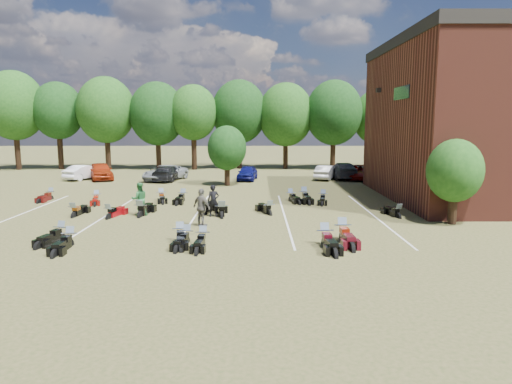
{
  "coord_description": "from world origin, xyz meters",
  "views": [
    {
      "loc": [
        0.42,
        -22.02,
        5.18
      ],
      "look_at": [
        0.4,
        4.0,
        1.2
      ],
      "focal_mm": 32.0,
      "sensor_mm": 36.0,
      "label": 1
    }
  ],
  "objects_px": {
    "car_4": "(247,173)",
    "motorcycle_0": "(70,247)",
    "motorcycle_14": "(51,200)",
    "person_grey": "(202,208)",
    "person_green": "(139,199)",
    "car_0": "(101,171)",
    "motorcycle_7": "(109,219)",
    "person_black": "(213,201)",
    "motorcycle_3": "(203,245)"
  },
  "relations": [
    {
      "from": "motorcycle_14",
      "to": "person_grey",
      "type": "bearing_deg",
      "value": -31.35
    },
    {
      "from": "person_grey",
      "to": "motorcycle_14",
      "type": "height_order",
      "value": "person_grey"
    },
    {
      "from": "car_0",
      "to": "motorcycle_14",
      "type": "bearing_deg",
      "value": -113.54
    },
    {
      "from": "car_0",
      "to": "motorcycle_7",
      "type": "distance_m",
      "value": 18.27
    },
    {
      "from": "person_green",
      "to": "person_grey",
      "type": "bearing_deg",
      "value": 124.27
    },
    {
      "from": "motorcycle_0",
      "to": "motorcycle_7",
      "type": "distance_m",
      "value": 5.6
    },
    {
      "from": "motorcycle_7",
      "to": "motorcycle_14",
      "type": "bearing_deg",
      "value": -32.76
    },
    {
      "from": "person_green",
      "to": "person_grey",
      "type": "relative_size",
      "value": 0.96
    },
    {
      "from": "car_4",
      "to": "motorcycle_0",
      "type": "distance_m",
      "value": 23.48
    },
    {
      "from": "car_0",
      "to": "car_4",
      "type": "bearing_deg",
      "value": -26.42
    },
    {
      "from": "car_4",
      "to": "person_black",
      "type": "height_order",
      "value": "person_black"
    },
    {
      "from": "car_0",
      "to": "motorcycle_0",
      "type": "bearing_deg",
      "value": -99.25
    },
    {
      "from": "person_black",
      "to": "person_grey",
      "type": "height_order",
      "value": "person_grey"
    },
    {
      "from": "motorcycle_3",
      "to": "motorcycle_7",
      "type": "distance_m",
      "value": 7.8
    },
    {
      "from": "car_4",
      "to": "motorcycle_3",
      "type": "bearing_deg",
      "value": -86.48
    },
    {
      "from": "person_grey",
      "to": "motorcycle_7",
      "type": "height_order",
      "value": "person_grey"
    },
    {
      "from": "car_0",
      "to": "motorcycle_3",
      "type": "xyz_separation_m",
      "value": [
        11.94,
        -22.48,
        -0.79
      ]
    },
    {
      "from": "car_0",
      "to": "person_black",
      "type": "xyz_separation_m",
      "value": [
        11.84,
        -16.51,
        0.1
      ]
    },
    {
      "from": "car_4",
      "to": "person_green",
      "type": "xyz_separation_m",
      "value": [
        -5.75,
        -15.84,
        0.27
      ]
    },
    {
      "from": "person_black",
      "to": "motorcycle_7",
      "type": "distance_m",
      "value": 5.72
    },
    {
      "from": "car_0",
      "to": "motorcycle_0",
      "type": "distance_m",
      "value": 23.64
    },
    {
      "from": "person_green",
      "to": "car_0",
      "type": "bearing_deg",
      "value": -84.41
    },
    {
      "from": "person_green",
      "to": "motorcycle_14",
      "type": "height_order",
      "value": "person_green"
    },
    {
      "from": "motorcycle_3",
      "to": "motorcycle_7",
      "type": "xyz_separation_m",
      "value": [
        -5.71,
        5.32,
        0.0
      ]
    },
    {
      "from": "person_green",
      "to": "motorcycle_0",
      "type": "distance_m",
      "value": 6.75
    },
    {
      "from": "person_green",
      "to": "motorcycle_14",
      "type": "xyz_separation_m",
      "value": [
        -7.41,
        5.3,
        -0.93
      ]
    },
    {
      "from": "person_green",
      "to": "person_grey",
      "type": "height_order",
      "value": "person_grey"
    },
    {
      "from": "car_4",
      "to": "motorcycle_7",
      "type": "height_order",
      "value": "car_4"
    },
    {
      "from": "motorcycle_3",
      "to": "person_black",
      "type": "bearing_deg",
      "value": 93.7
    },
    {
      "from": "person_green",
      "to": "motorcycle_7",
      "type": "relative_size",
      "value": 0.89
    },
    {
      "from": "person_green",
      "to": "motorcycle_7",
      "type": "distance_m",
      "value": 1.96
    },
    {
      "from": "person_black",
      "to": "car_0",
      "type": "bearing_deg",
      "value": 121.21
    },
    {
      "from": "person_grey",
      "to": "motorcycle_0",
      "type": "xyz_separation_m",
      "value": [
        -5.13,
        -3.77,
        -0.97
      ]
    },
    {
      "from": "motorcycle_0",
      "to": "motorcycle_3",
      "type": "height_order",
      "value": "motorcycle_0"
    },
    {
      "from": "car_4",
      "to": "person_black",
      "type": "distance_m",
      "value": 16.22
    },
    {
      "from": "motorcycle_14",
      "to": "car_0",
      "type": "bearing_deg",
      "value": 95.69
    },
    {
      "from": "person_black",
      "to": "motorcycle_14",
      "type": "relative_size",
      "value": 0.88
    },
    {
      "from": "motorcycle_0",
      "to": "motorcycle_7",
      "type": "bearing_deg",
      "value": 90.81
    },
    {
      "from": "car_0",
      "to": "motorcycle_14",
      "type": "height_order",
      "value": "car_0"
    },
    {
      "from": "car_4",
      "to": "motorcycle_7",
      "type": "bearing_deg",
      "value": -105.81
    },
    {
      "from": "person_grey",
      "to": "motorcycle_14",
      "type": "bearing_deg",
      "value": 4.04
    },
    {
      "from": "motorcycle_0",
      "to": "car_0",
      "type": "bearing_deg",
      "value": 105.08
    },
    {
      "from": "car_0",
      "to": "motorcycle_7",
      "type": "relative_size",
      "value": 2.22
    },
    {
      "from": "motorcycle_3",
      "to": "motorcycle_14",
      "type": "height_order",
      "value": "motorcycle_3"
    },
    {
      "from": "car_0",
      "to": "person_grey",
      "type": "relative_size",
      "value": 2.4
    },
    {
      "from": "car_4",
      "to": "motorcycle_0",
      "type": "relative_size",
      "value": 1.83
    },
    {
      "from": "car_0",
      "to": "motorcycle_14",
      "type": "xyz_separation_m",
      "value": [
        0.26,
        -10.9,
        -0.79
      ]
    },
    {
      "from": "person_grey",
      "to": "motorcycle_7",
      "type": "relative_size",
      "value": 0.93
    },
    {
      "from": "motorcycle_0",
      "to": "car_4",
      "type": "bearing_deg",
      "value": 71.98
    },
    {
      "from": "motorcycle_3",
      "to": "motorcycle_7",
      "type": "bearing_deg",
      "value": 139.76
    }
  ]
}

